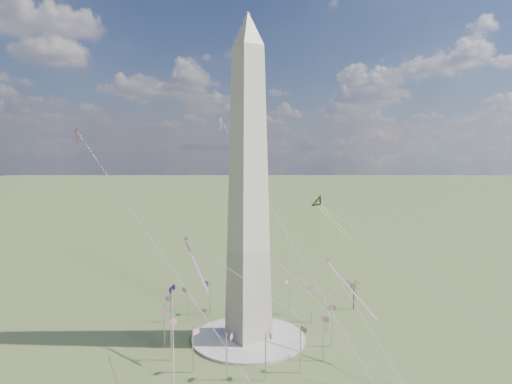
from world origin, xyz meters
TOP-DOWN VIEW (x-y plane):
  - ground at (0.00, 0.00)m, footprint 2000.00×2000.00m
  - plaza at (0.00, 0.00)m, footprint 36.00×36.00m
  - washington_monument at (0.00, 0.00)m, footprint 15.56×15.56m
  - flagpole_ring at (-0.00, -0.00)m, footprint 54.40×54.40m
  - tree_near at (47.48, 0.99)m, footprint 7.13×7.13m
  - kite_delta_black at (39.93, 12.32)m, footprint 6.93×18.34m
  - kite_diamond_purple at (-25.24, 0.57)m, footprint 1.98×3.03m
  - kite_streamer_left at (19.97, -21.75)m, footprint 2.08×20.07m
  - kite_streamer_mid at (-17.76, 2.06)m, footprint 2.78×18.43m
  - kite_streamer_right at (22.88, 3.99)m, footprint 16.27×15.88m
  - kite_small_red at (-41.14, 40.39)m, footprint 1.48×2.27m
  - kite_small_white at (12.91, 40.44)m, footprint 1.43×2.24m

SIDE VIEW (x-z plane):
  - ground at x=0.00m, z-range 0.00..0.00m
  - plaza at x=0.00m, z-range 0.00..0.80m
  - flagpole_ring at x=0.00m, z-range 0.77..13.77m
  - tree_near at x=47.48m, z-range 2.65..15.13m
  - kite_streamer_right at x=22.88m, z-range 8.21..22.94m
  - kite_diamond_purple at x=-25.24m, z-range 15.10..24.30m
  - kite_streamer_left at x=19.97m, z-range 14.19..27.97m
  - kite_streamer_mid at x=-17.76m, z-range 21.82..34.47m
  - kite_delta_black at x=39.93m, z-range 31.49..46.55m
  - washington_monument at x=0.00m, z-range -2.05..97.95m
  - kite_small_red at x=-41.14m, z-range 63.36..68.30m
  - kite_small_white at x=12.91m, z-range 68.78..73.70m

